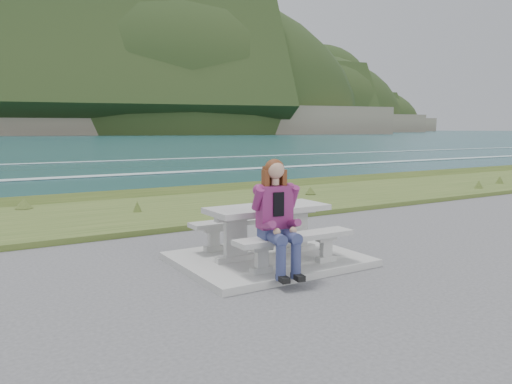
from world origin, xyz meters
TOP-DOWN VIEW (x-y plane):
  - concrete_slab at (0.00, 0.00)m, footprint 2.60×2.10m
  - picnic_table at (0.00, 0.00)m, footprint 1.80×0.75m
  - bench_landward at (0.00, -0.70)m, footprint 1.80×0.35m
  - bench_seaward at (0.00, 0.70)m, footprint 1.80×0.35m
  - grass_verge at (0.00, 5.00)m, footprint 160.00×4.50m
  - shore_drop at (0.00, 7.90)m, footprint 160.00×0.80m
  - ocean at (0.00, 25.09)m, footprint 1600.00×1600.00m
  - headland_range at (190.44, 398.43)m, footprint 729.83×363.95m
  - seated_woman at (-0.35, -0.84)m, footprint 0.53×0.81m

SIDE VIEW (x-z plane):
  - ocean at x=0.00m, z-range -1.79..-1.70m
  - grass_verge at x=0.00m, z-range -0.11..0.11m
  - shore_drop at x=0.00m, z-range -1.10..1.10m
  - concrete_slab at x=0.00m, z-range 0.00..0.10m
  - bench_landward at x=0.00m, z-range 0.22..0.67m
  - bench_seaward at x=0.00m, z-range 0.22..0.67m
  - seated_woman at x=-0.35m, z-range -0.10..1.39m
  - picnic_table at x=0.00m, z-range 0.31..1.06m
  - headland_range at x=190.44m, z-range -80.99..100.80m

